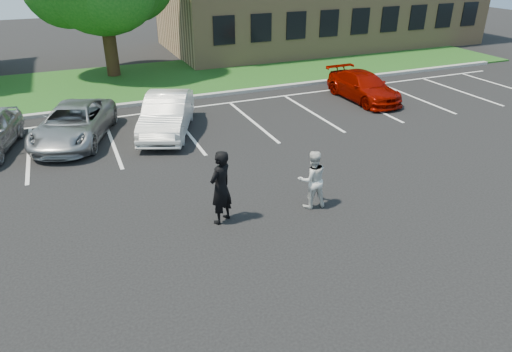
{
  "coord_description": "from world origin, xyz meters",
  "views": [
    {
      "loc": [
        -3.99,
        -8.42,
        6.37
      ],
      "look_at": [
        0.0,
        1.0,
        1.25
      ],
      "focal_mm": 32.0,
      "sensor_mm": 36.0,
      "label": 1
    }
  ],
  "objects": [
    {
      "name": "grass_strip",
      "position": [
        0.0,
        16.0,
        0.04
      ],
      "size": [
        44.0,
        8.0,
        0.08
      ],
      "primitive_type": "cube",
      "color": "#1C4218",
      "rests_on": "ground"
    },
    {
      "name": "ground_plane",
      "position": [
        0.0,
        0.0,
        0.0
      ],
      "size": [
        90.0,
        90.0,
        0.0
      ],
      "primitive_type": "plane",
      "color": "black",
      "rests_on": "ground"
    },
    {
      "name": "stall_lines",
      "position": [
        1.4,
        8.95,
        0.01
      ],
      "size": [
        34.0,
        5.36,
        0.01
      ],
      "color": "silver",
      "rests_on": "ground"
    },
    {
      "name": "car_red_compact",
      "position": [
        8.69,
        8.74,
        0.62
      ],
      "size": [
        1.84,
        4.34,
        1.25
      ],
      "primitive_type": "imported",
      "rotation": [
        0.0,
        0.0,
        0.02
      ],
      "color": "#840900",
      "rests_on": "ground"
    },
    {
      "name": "car_silver_minivan",
      "position": [
        -3.99,
        8.63,
        0.66
      ],
      "size": [
        3.69,
        5.2,
        1.32
      ],
      "primitive_type": "imported",
      "rotation": [
        0.0,
        0.0,
        -0.35
      ],
      "color": "#96989D",
      "rests_on": "ground"
    },
    {
      "name": "car_white_sedan",
      "position": [
        -0.67,
        8.09,
        0.74
      ],
      "size": [
        3.11,
        4.73,
        1.47
      ],
      "primitive_type": "imported",
      "rotation": [
        0.0,
        0.0,
        -0.38
      ],
      "color": "silver",
      "rests_on": "ground"
    },
    {
      "name": "curb",
      "position": [
        0.0,
        12.0,
        0.07
      ],
      "size": [
        40.0,
        0.3,
        0.15
      ],
      "primitive_type": "cube",
      "color": "gray",
      "rests_on": "ground"
    },
    {
      "name": "man_black_suit",
      "position": [
        -0.86,
        1.23,
        0.99
      ],
      "size": [
        0.86,
        0.79,
        1.98
      ],
      "primitive_type": "imported",
      "rotation": [
        0.0,
        0.0,
        3.71
      ],
      "color": "black",
      "rests_on": "ground"
    },
    {
      "name": "man_white_shirt",
      "position": [
        1.64,
        1.01,
        0.82
      ],
      "size": [
        0.87,
        0.71,
        1.64
      ],
      "primitive_type": "imported",
      "rotation": [
        0.0,
        0.0,
        3.02
      ],
      "color": "silver",
      "rests_on": "ground"
    }
  ]
}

